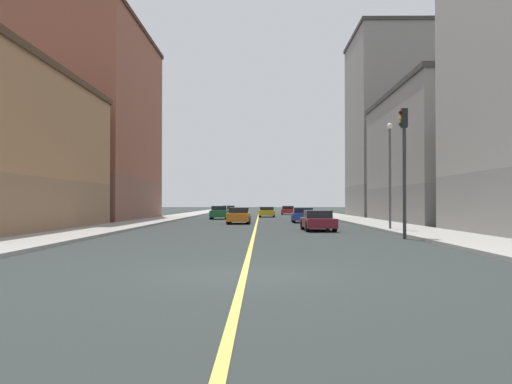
% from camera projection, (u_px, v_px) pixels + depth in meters
% --- Properties ---
extents(ground_plane, '(400.00, 400.00, 0.00)m').
position_uv_depth(ground_plane, '(244.00, 274.00, 13.85)').
color(ground_plane, '#292F2E').
rests_on(ground_plane, ground).
extents(sidewalk_left, '(3.69, 168.00, 0.15)m').
position_uv_depth(sidewalk_left, '(344.00, 218.00, 62.75)').
color(sidewalk_left, '#9E9B93').
rests_on(sidewalk_left, ground).
extents(sidewalk_right, '(3.69, 168.00, 0.15)m').
position_uv_depth(sidewalk_right, '(172.00, 218.00, 62.93)').
color(sidewalk_right, '#9E9B93').
rests_on(sidewalk_right, ground).
extents(lane_center_stripe, '(0.16, 154.00, 0.01)m').
position_uv_depth(lane_center_stripe, '(258.00, 218.00, 62.84)').
color(lane_center_stripe, '#E5D14C').
rests_on(lane_center_stripe, ground).
extents(building_left_mid, '(11.95, 21.42, 11.10)m').
position_uv_depth(building_left_mid, '(458.00, 157.00, 48.96)').
color(building_left_mid, slate).
rests_on(building_left_mid, ground).
extents(building_left_far, '(11.95, 14.36, 21.44)m').
position_uv_depth(building_left_far, '(403.00, 126.00, 68.17)').
color(building_left_far, slate).
rests_on(building_left_far, ground).
extents(building_right_midblock, '(11.95, 21.75, 18.86)m').
position_uv_depth(building_right_midblock, '(84.00, 124.00, 56.97)').
color(building_right_midblock, brown).
rests_on(building_right_midblock, ground).
extents(traffic_light_left_near, '(0.40, 0.32, 6.13)m').
position_uv_depth(traffic_light_left_near, '(404.00, 155.00, 27.24)').
color(traffic_light_left_near, '#2D2D2D').
rests_on(traffic_light_left_near, ground).
extents(street_lamp_left_near, '(0.36, 0.36, 6.33)m').
position_uv_depth(street_lamp_left_near, '(390.00, 164.00, 34.82)').
color(street_lamp_left_near, '#4C4C51').
rests_on(street_lamp_left_near, ground).
extents(car_red, '(1.96, 4.16, 1.22)m').
position_uv_depth(car_red, '(288.00, 210.00, 81.48)').
color(car_red, red).
rests_on(car_red, ground).
extents(car_maroon, '(1.91, 4.56, 1.23)m').
position_uv_depth(car_maroon, '(318.00, 221.00, 35.12)').
color(car_maroon, maroon).
rests_on(car_maroon, ground).
extents(car_orange, '(1.83, 4.54, 1.30)m').
position_uv_depth(car_orange, '(239.00, 216.00, 46.78)').
color(car_orange, orange).
rests_on(car_orange, ground).
extents(car_white, '(1.99, 4.10, 1.28)m').
position_uv_depth(car_white, '(229.00, 210.00, 81.11)').
color(car_white, white).
rests_on(car_white, ground).
extents(car_yellow, '(1.94, 4.57, 1.20)m').
position_uv_depth(car_yellow, '(267.00, 212.00, 68.18)').
color(car_yellow, gold).
rests_on(car_yellow, ground).
extents(car_green, '(1.78, 4.10, 1.35)m').
position_uv_depth(car_green, '(219.00, 213.00, 59.65)').
color(car_green, '#1E6B38').
rests_on(car_green, ground).
extents(car_blue, '(1.88, 4.05, 1.26)m').
position_uv_depth(car_blue, '(303.00, 215.00, 49.36)').
color(car_blue, '#23389E').
rests_on(car_blue, ground).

